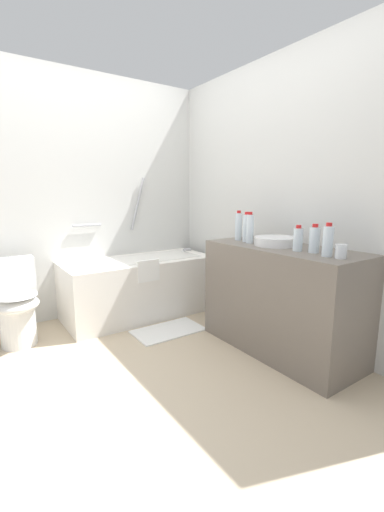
% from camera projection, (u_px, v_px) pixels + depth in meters
% --- Properties ---
extents(ground_plane, '(3.80, 3.80, 0.00)m').
position_uv_depth(ground_plane, '(133.00, 374.00, 2.32)').
color(ground_plane, '#C1AD8E').
extents(wall_back_tiled, '(3.20, 0.10, 2.37)m').
position_uv_depth(wall_back_tiled, '(67.00, 198.00, 3.25)').
color(wall_back_tiled, silver).
rests_on(wall_back_tiled, ground_plane).
extents(wall_right_mirror, '(0.10, 3.16, 2.37)m').
position_uv_depth(wall_right_mirror, '(283.00, 198.00, 2.90)').
color(wall_right_mirror, silver).
rests_on(wall_right_mirror, ground_plane).
extents(bathtub, '(1.49, 0.67, 1.39)m').
position_uv_depth(bathtub, '(140.00, 285.00, 3.42)').
color(bathtub, white).
rests_on(bathtub, ground_plane).
extents(toilet, '(0.36, 0.52, 0.71)m').
position_uv_depth(toilet, '(16.00, 303.00, 2.74)').
color(toilet, white).
rests_on(toilet, ground_plane).
extents(vanity_counter, '(0.55, 1.24, 0.83)m').
position_uv_depth(vanity_counter, '(281.00, 299.00, 2.61)').
color(vanity_counter, '#6B6056').
rests_on(vanity_counter, ground_plane).
extents(sink_basin, '(0.33, 0.33, 0.07)m').
position_uv_depth(sink_basin, '(276.00, 241.00, 2.59)').
color(sink_basin, white).
rests_on(sink_basin, vanity_counter).
extents(sink_faucet, '(0.11, 0.15, 0.06)m').
position_uv_depth(sink_faucet, '(292.00, 240.00, 2.70)').
color(sink_faucet, '#A3A3A8').
rests_on(sink_faucet, vanity_counter).
extents(water_bottle_0, '(0.07, 0.07, 0.20)m').
position_uv_depth(water_bottle_0, '(314.00, 239.00, 2.27)').
color(water_bottle_0, silver).
rests_on(water_bottle_0, vanity_counter).
extents(water_bottle_1, '(0.07, 0.07, 0.18)m').
position_uv_depth(water_bottle_1, '(298.00, 239.00, 2.34)').
color(water_bottle_1, silver).
rests_on(water_bottle_1, vanity_counter).
extents(water_bottle_2, '(0.06, 0.06, 0.25)m').
position_uv_depth(water_bottle_2, '(239.00, 226.00, 2.87)').
color(water_bottle_2, silver).
rests_on(water_bottle_2, vanity_counter).
extents(water_bottle_3, '(0.06, 0.06, 0.25)m').
position_uv_depth(water_bottle_3, '(247.00, 228.00, 2.78)').
color(water_bottle_3, silver).
rests_on(water_bottle_3, vanity_counter).
extents(water_bottle_4, '(0.06, 0.06, 0.25)m').
position_uv_depth(water_bottle_4, '(250.00, 229.00, 2.70)').
color(water_bottle_4, silver).
rests_on(water_bottle_4, vanity_counter).
extents(water_bottle_5, '(0.07, 0.07, 0.22)m').
position_uv_depth(water_bottle_5, '(328.00, 241.00, 2.14)').
color(water_bottle_5, silver).
rests_on(water_bottle_5, vanity_counter).
extents(drinking_glass_0, '(0.07, 0.07, 0.09)m').
position_uv_depth(drinking_glass_0, '(341.00, 251.00, 2.08)').
color(drinking_glass_0, white).
rests_on(drinking_glass_0, vanity_counter).
extents(bath_mat, '(0.62, 0.36, 0.01)m').
position_uv_depth(bath_mat, '(168.00, 330.00, 3.03)').
color(bath_mat, white).
rests_on(bath_mat, ground_plane).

